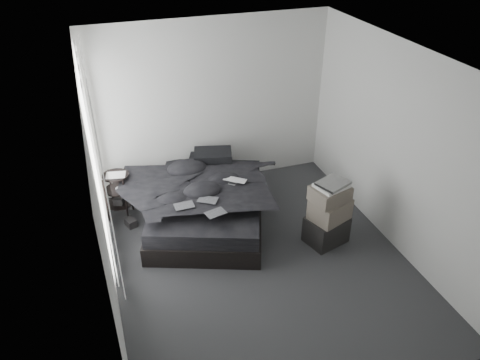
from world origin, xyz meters
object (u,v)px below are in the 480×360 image
object	(u,v)px
bed	(208,214)
side_stand	(119,196)
box_lower	(326,229)
laptop	(234,177)

from	to	relation	value
bed	side_stand	bearing A→B (deg)	174.73
side_stand	box_lower	size ratio (longest dim) A/B	1.33
bed	laptop	world-z (taller)	laptop
laptop	box_lower	size ratio (longest dim) A/B	0.62
bed	side_stand	size ratio (longest dim) A/B	2.92
laptop	side_stand	world-z (taller)	laptop
laptop	side_stand	bearing A→B (deg)	-164.46
bed	laptop	xyz separation A→B (m)	(0.36, -0.09, 0.59)
bed	box_lower	size ratio (longest dim) A/B	3.87
bed	box_lower	bearing A→B (deg)	-12.79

